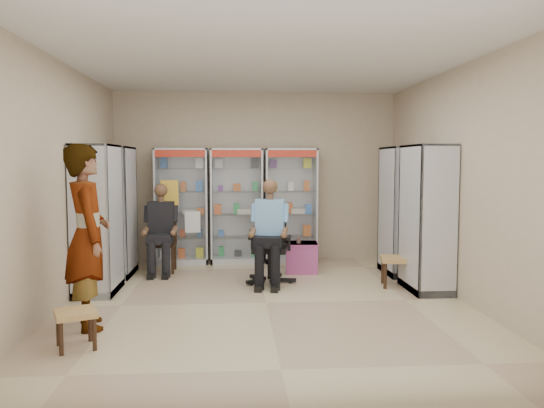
{
  "coord_description": "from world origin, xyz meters",
  "views": [
    {
      "loc": [
        -0.39,
        -6.53,
        1.77
      ],
      "look_at": [
        0.12,
        0.7,
        1.19
      ],
      "focal_mm": 35.0,
      "sensor_mm": 36.0,
      "label": 1
    }
  ],
  "objects": [
    {
      "name": "floor",
      "position": [
        0.0,
        0.0,
        0.0
      ],
      "size": [
        6.0,
        6.0,
        0.0
      ],
      "primitive_type": "plane",
      "color": "tan",
      "rests_on": "ground"
    },
    {
      "name": "room_shell",
      "position": [
        0.0,
        0.0,
        1.97
      ],
      "size": [
        5.02,
        6.02,
        3.01
      ],
      "color": "tan",
      "rests_on": "ground"
    },
    {
      "name": "cabinet_back_left",
      "position": [
        -1.3,
        2.73,
        1.0
      ],
      "size": [
        0.9,
        0.5,
        2.0
      ],
      "primitive_type": "cube",
      "color": "#ACAFB4",
      "rests_on": "floor"
    },
    {
      "name": "cabinet_back_mid",
      "position": [
        -0.35,
        2.73,
        1.0
      ],
      "size": [
        0.9,
        0.5,
        2.0
      ],
      "primitive_type": "cube",
      "color": "#9EA0A5",
      "rests_on": "floor"
    },
    {
      "name": "cabinet_back_right",
      "position": [
        0.6,
        2.73,
        1.0
      ],
      "size": [
        0.9,
        0.5,
        2.0
      ],
      "primitive_type": "cube",
      "color": "#B8B9C0",
      "rests_on": "floor"
    },
    {
      "name": "cabinet_right_far",
      "position": [
        2.23,
        1.6,
        1.0
      ],
      "size": [
        0.9,
        0.5,
        2.0
      ],
      "primitive_type": "cube",
      "rotation": [
        0.0,
        0.0,
        1.57
      ],
      "color": "#A2A6A9",
      "rests_on": "floor"
    },
    {
      "name": "cabinet_right_near",
      "position": [
        2.23,
        0.5,
        1.0
      ],
      "size": [
        0.9,
        0.5,
        2.0
      ],
      "primitive_type": "cube",
      "rotation": [
        0.0,
        0.0,
        1.57
      ],
      "color": "#B1B3B8",
      "rests_on": "floor"
    },
    {
      "name": "cabinet_left_far",
      "position": [
        -2.23,
        1.8,
        1.0
      ],
      "size": [
        0.9,
        0.5,
        2.0
      ],
      "primitive_type": "cube",
      "rotation": [
        0.0,
        0.0,
        -1.57
      ],
      "color": "silver",
      "rests_on": "floor"
    },
    {
      "name": "cabinet_left_near",
      "position": [
        -2.23,
        0.7,
        1.0
      ],
      "size": [
        0.9,
        0.5,
        2.0
      ],
      "primitive_type": "cube",
      "rotation": [
        0.0,
        0.0,
        -1.57
      ],
      "color": "silver",
      "rests_on": "floor"
    },
    {
      "name": "wooden_chair",
      "position": [
        -1.55,
        2.0,
        0.47
      ],
      "size": [
        0.42,
        0.42,
        0.94
      ],
      "primitive_type": "cube",
      "color": "black",
      "rests_on": "floor"
    },
    {
      "name": "seated_customer",
      "position": [
        -1.55,
        1.95,
        0.67
      ],
      "size": [
        0.44,
        0.6,
        1.34
      ],
      "primitive_type": null,
      "color": "black",
      "rests_on": "floor"
    },
    {
      "name": "office_chair",
      "position": [
        0.12,
        1.1,
        0.56
      ],
      "size": [
        0.7,
        0.7,
        1.12
      ],
      "primitive_type": "cube",
      "rotation": [
        0.0,
        0.0,
        -0.17
      ],
      "color": "black",
      "rests_on": "floor"
    },
    {
      "name": "seated_shopkeeper",
      "position": [
        0.12,
        1.05,
        0.71
      ],
      "size": [
        0.57,
        0.72,
        1.42
      ],
      "primitive_type": null,
      "rotation": [
        0.0,
        0.0,
        -0.17
      ],
      "color": "#6286C2",
      "rests_on": "floor"
    },
    {
      "name": "pink_trunk",
      "position": [
        0.68,
        1.83,
        0.24
      ],
      "size": [
        0.53,
        0.52,
        0.48
      ],
      "primitive_type": "cube",
      "rotation": [
        0.0,
        0.0,
        -0.08
      ],
      "color": "#9E3F73",
      "rests_on": "floor"
    },
    {
      "name": "tea_glass",
      "position": [
        0.63,
        1.77,
        0.53
      ],
      "size": [
        0.07,
        0.07,
        0.1
      ],
      "primitive_type": "cylinder",
      "color": "#561907",
      "rests_on": "pink_trunk"
    },
    {
      "name": "woven_stool_a",
      "position": [
        1.9,
        0.76,
        0.21
      ],
      "size": [
        0.49,
        0.49,
        0.42
      ],
      "primitive_type": "cube",
      "rotation": [
        0.0,
        0.0,
        -0.18
      ],
      "color": "olive",
      "rests_on": "floor"
    },
    {
      "name": "woven_stool_b",
      "position": [
        -1.9,
        -1.49,
        0.18
      ],
      "size": [
        0.48,
        0.48,
        0.37
      ],
      "primitive_type": "cube",
      "rotation": [
        0.0,
        0.0,
        0.39
      ],
      "color": "#9F7143",
      "rests_on": "floor"
    },
    {
      "name": "standing_man",
      "position": [
        -1.95,
        -0.83,
        0.98
      ],
      "size": [
        0.69,
        0.83,
        1.96
      ],
      "primitive_type": "imported",
      "rotation": [
        0.0,
        0.0,
        1.93
      ],
      "color": "gray",
      "rests_on": "floor"
    }
  ]
}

